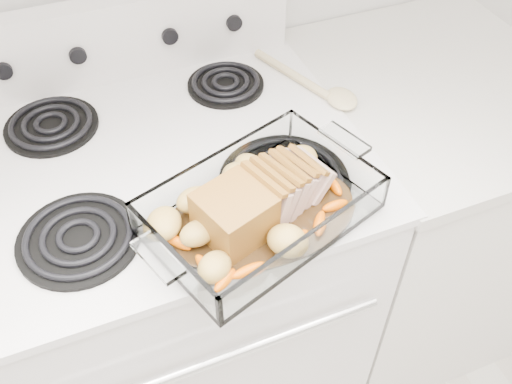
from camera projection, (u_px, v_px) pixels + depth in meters
name	position (u px, v px, depth m)	size (l,w,h in m)	color
electric_range	(184.00, 284.00, 1.45)	(0.78, 0.70, 1.12)	silver
counter_right	(407.00, 215.00, 1.63)	(0.58, 0.68, 0.93)	silver
baking_dish	(260.00, 211.00, 0.98)	(0.37, 0.24, 0.07)	white
pork_roast	(252.00, 202.00, 0.95)	(0.24, 0.11, 0.09)	brown
roast_vegetables	(251.00, 195.00, 0.99)	(0.35, 0.19, 0.04)	#F06300
wooden_spoon	(319.00, 88.00, 1.25)	(0.14, 0.28, 0.02)	beige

